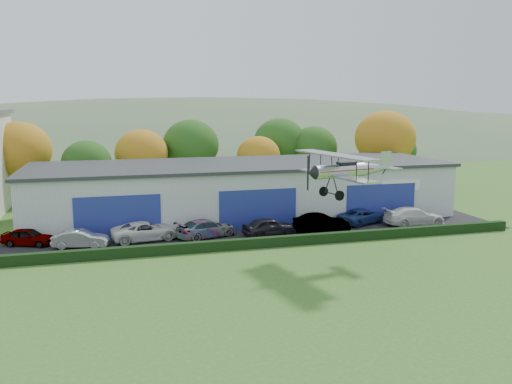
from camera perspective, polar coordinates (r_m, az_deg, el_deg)
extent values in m
plane|color=#316B22|center=(25.87, 2.53, -16.01)|extent=(300.00, 300.00, 0.00)
cube|color=black|center=(45.76, -1.88, -4.46)|extent=(48.00, 9.00, 0.05)
cube|color=black|center=(41.16, -0.34, -5.53)|extent=(46.00, 0.60, 0.80)
cube|color=#B2B7BC|center=(52.37, -1.52, 0.12)|extent=(40.00, 12.00, 5.00)
cube|color=#2D3033|center=(51.99, -1.54, 3.00)|extent=(40.60, 12.60, 0.30)
cube|color=navy|center=(45.14, -14.64, -2.66)|extent=(7.00, 0.12, 3.60)
cube|color=navy|center=(46.74, 0.23, -1.92)|extent=(7.00, 0.12, 3.60)
cube|color=navy|center=(51.19, 13.30, -1.16)|extent=(7.00, 0.12, 3.60)
cylinder|color=#3D2614|center=(63.70, -23.85, 0.17)|extent=(0.36, 0.36, 3.15)
ellipsoid|color=#945C12|center=(63.18, -24.13, 4.15)|extent=(6.84, 6.84, 6.16)
cylinder|color=#3D2614|center=(61.08, -17.61, -0.16)|extent=(0.36, 0.36, 2.45)
ellipsoid|color=#1E4C14|center=(60.61, -17.78, 3.06)|extent=(5.32, 5.32, 4.79)
cylinder|color=#3D2614|center=(63.04, -12.10, 0.53)|extent=(0.36, 0.36, 2.80)
ellipsoid|color=#945C12|center=(62.54, -12.23, 4.12)|extent=(6.08, 6.08, 5.47)
cylinder|color=#3D2614|center=(65.55, -6.96, 1.18)|extent=(0.36, 0.36, 3.15)
ellipsoid|color=#1E4C14|center=(65.05, -7.04, 5.06)|extent=(6.84, 6.84, 6.16)
cylinder|color=#3D2614|center=(65.28, 0.26, 0.91)|extent=(0.36, 0.36, 2.45)
ellipsoid|color=#945C12|center=(64.84, 0.27, 3.93)|extent=(5.32, 5.32, 4.79)
cylinder|color=#3D2614|center=(69.63, 6.19, 1.55)|extent=(0.36, 0.36, 2.80)
ellipsoid|color=#1E4C14|center=(69.19, 6.25, 4.80)|extent=(6.08, 6.08, 5.47)
cylinder|color=#3D2614|center=(69.36, 13.57, 1.59)|extent=(0.36, 0.36, 3.50)
ellipsoid|color=#945C12|center=(68.86, 13.73, 5.67)|extent=(7.60, 7.60, 6.84)
cylinder|color=#3D2614|center=(74.83, 14.78, 1.72)|extent=(0.36, 0.36, 2.45)
ellipsoid|color=#1E4C14|center=(74.45, 14.90, 4.36)|extent=(5.32, 5.32, 4.79)
cylinder|color=#3D2614|center=(70.15, 2.55, 1.80)|extent=(0.36, 0.36, 3.15)
ellipsoid|color=#1E4C14|center=(69.68, 2.58, 5.43)|extent=(6.84, 6.84, 6.16)
ellipsoid|color=#4C6642|center=(166.59, -5.57, 0.48)|extent=(320.00, 196.00, 56.00)
ellipsoid|color=#4C6642|center=(190.23, 15.70, 2.98)|extent=(240.00, 126.00, 36.00)
imported|color=gray|center=(45.43, -23.35, -4.45)|extent=(4.31, 2.93, 1.36)
imported|color=silver|center=(43.30, -18.37, -4.80)|extent=(4.40, 2.22, 1.38)
imported|color=silver|center=(44.15, -11.79, -4.13)|extent=(5.86, 3.44, 1.53)
imported|color=gray|center=(44.34, -5.38, -3.92)|extent=(5.61, 3.83, 1.51)
imported|color=black|center=(44.77, 1.36, -3.74)|extent=(4.72, 2.58, 1.52)
imported|color=gray|center=(46.23, 7.05, -3.33)|extent=(5.02, 2.35, 1.59)
imported|color=navy|center=(50.10, 11.36, -2.54)|extent=(5.57, 4.08, 1.41)
imported|color=silver|center=(50.62, 16.67, -2.50)|extent=(5.71, 2.46, 1.64)
cylinder|color=#BCBCC3|center=(37.49, 9.00, 2.28)|extent=(4.22, 1.78, 0.97)
cone|color=#BCBCC3|center=(39.46, 12.82, 2.52)|extent=(2.52, 1.43, 0.97)
cone|color=black|center=(36.19, 6.01, 2.08)|extent=(0.73, 1.06, 0.97)
cube|color=#9B130B|center=(37.67, 9.40, 2.38)|extent=(4.65, 1.89, 0.06)
cube|color=black|center=(37.75, 9.68, 3.00)|extent=(1.40, 0.90, 0.27)
cube|color=#BCBCC3|center=(37.41, 8.71, 1.77)|extent=(2.90, 7.89, 0.11)
cube|color=#BCBCC3|center=(37.11, 8.50, 3.98)|extent=(3.09, 8.34, 0.11)
cylinder|color=black|center=(34.79, 10.77, 2.33)|extent=(0.08, 0.08, 1.40)
cylinder|color=black|center=(35.39, 12.02, 2.41)|extent=(0.08, 0.08, 1.40)
cylinder|color=black|center=(39.35, 5.79, 3.30)|extent=(0.08, 0.08, 1.40)
cylinder|color=black|center=(39.88, 6.97, 3.36)|extent=(0.08, 0.08, 1.40)
cylinder|color=black|center=(36.84, 8.82, 3.34)|extent=(0.11, 0.24, 0.81)
cylinder|color=black|center=(37.46, 8.15, 3.46)|extent=(0.11, 0.24, 0.81)
cylinder|color=black|center=(36.88, 8.56, 0.72)|extent=(0.23, 0.75, 1.32)
cylinder|color=black|center=(37.62, 7.75, 0.92)|extent=(0.23, 0.75, 1.32)
cylinder|color=black|center=(37.35, 8.13, -0.16)|extent=(0.49, 2.03, 0.08)
cylinder|color=black|center=(36.57, 8.99, -0.39)|extent=(0.71, 0.29, 0.69)
cylinder|color=black|center=(38.14, 7.29, 0.06)|extent=(0.71, 0.29, 0.69)
cylinder|color=black|center=(39.98, 13.65, 2.19)|extent=(0.40, 0.14, 0.46)
cube|color=#BCBCC3|center=(39.94, 13.67, 2.65)|extent=(1.52, 2.95, 0.06)
cube|color=#BCBCC3|center=(39.95, 13.81, 3.43)|extent=(0.97, 0.26, 1.19)
cube|color=black|center=(36.03, 5.62, 2.05)|extent=(0.09, 0.14, 2.38)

